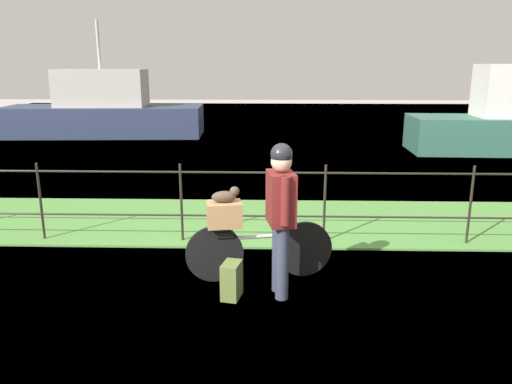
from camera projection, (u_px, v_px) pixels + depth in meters
ground_plane at (246, 305)px, 5.21m from camera, size 60.00×60.00×0.00m
grass_strip at (255, 221)px, 7.94m from camera, size 27.00×2.40×0.03m
harbor_water at (264, 139)px, 16.65m from camera, size 30.00×30.00×0.00m
iron_fence at (253, 198)px, 6.87m from camera, size 18.04×0.04×1.13m
bicycle_main at (258, 250)px, 5.78m from camera, size 1.71×0.36×0.67m
wooden_crate at (224, 214)px, 5.61m from camera, size 0.44×0.35×0.28m
terrier_dog at (226, 196)px, 5.56m from camera, size 0.32×0.19×0.18m
cyclist_person at (281, 207)px, 5.21m from camera, size 0.33×0.53×1.68m
backpack_on_paving at (232, 280)px, 5.34m from camera, size 0.23×0.31×0.40m
moored_boat_near at (103, 112)px, 17.18m from camera, size 6.87×2.48×3.87m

